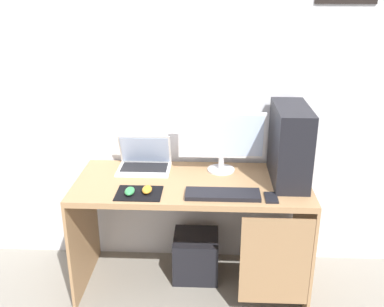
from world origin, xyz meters
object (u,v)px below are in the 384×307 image
object	(u,v)px
laptop	(144,162)
pc_tower	(290,144)
mouse_left	(147,190)
cell_phone	(271,198)
keyboard	(223,194)
subwoofer	(196,255)
monitor	(222,140)
mouse_right	(130,191)

from	to	relation	value
laptop	pc_tower	bearing A→B (deg)	-8.21
mouse_left	cell_phone	world-z (taller)	mouse_left
laptop	cell_phone	distance (m)	0.86
keyboard	subwoofer	size ratio (longest dim) A/B	1.43
monitor	mouse_left	distance (m)	0.57
cell_phone	subwoofer	world-z (taller)	cell_phone
monitor	mouse_right	xyz separation A→B (m)	(-0.52, -0.36, -0.19)
monitor	mouse_right	world-z (taller)	monitor
keyboard	mouse_right	size ratio (longest dim) A/B	4.38
mouse_left	cell_phone	bearing A→B (deg)	-2.87
pc_tower	subwoofer	xyz separation A→B (m)	(-0.55, 0.04, -0.82)
pc_tower	keyboard	size ratio (longest dim) A/B	1.09
laptop	mouse_left	world-z (taller)	laptop
mouse_right	cell_phone	bearing A→B (deg)	-0.72
keyboard	mouse_left	distance (m)	0.43
laptop	mouse_left	xyz separation A→B (m)	(0.07, -0.35, -0.02)
pc_tower	mouse_right	xyz separation A→B (m)	(-0.92, -0.25, -0.21)
laptop	subwoofer	world-z (taller)	laptop
cell_phone	mouse_left	bearing A→B (deg)	177.13
monitor	laptop	size ratio (longest dim) A/B	1.62
keyboard	mouse_left	bearing A→B (deg)	177.33
subwoofer	mouse_right	bearing A→B (deg)	-141.46
pc_tower	mouse_right	world-z (taller)	pc_tower
pc_tower	mouse_left	distance (m)	0.88
pc_tower	cell_phone	size ratio (longest dim) A/B	3.53
cell_phone	monitor	bearing A→B (deg)	126.30
laptop	keyboard	distance (m)	0.62
cell_phone	subwoofer	bearing A→B (deg)	144.92
keyboard	subwoofer	world-z (taller)	keyboard
keyboard	monitor	bearing A→B (deg)	90.64
keyboard	subwoofer	distance (m)	0.69
mouse_left	cell_phone	size ratio (longest dim) A/B	0.74
keyboard	cell_phone	distance (m)	0.27
laptop	mouse_left	size ratio (longest dim) A/B	3.46
mouse_left	mouse_right	bearing A→B (deg)	-165.26
mouse_left	pc_tower	bearing A→B (deg)	15.12
pc_tower	cell_phone	world-z (taller)	pc_tower
pc_tower	monitor	distance (m)	0.41
monitor	mouse_right	bearing A→B (deg)	-145.22
laptop	mouse_right	bearing A→B (deg)	-94.39
mouse_right	subwoofer	world-z (taller)	mouse_right
laptop	mouse_right	xyz separation A→B (m)	(-0.03, -0.38, -0.02)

